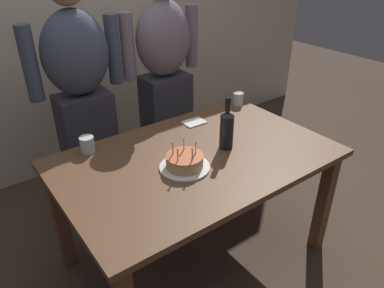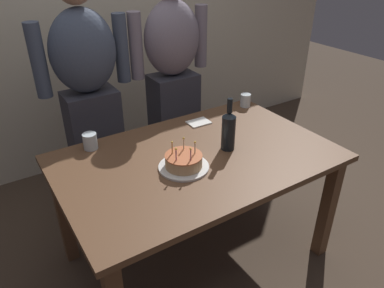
{
  "view_description": "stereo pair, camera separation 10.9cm",
  "coord_description": "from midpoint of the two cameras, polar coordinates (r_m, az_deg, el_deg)",
  "views": [
    {
      "loc": [
        -1.04,
        -1.36,
        1.77
      ],
      "look_at": [
        -0.05,
        -0.03,
        0.84
      ],
      "focal_mm": 34.16,
      "sensor_mm": 36.0,
      "label": 1
    },
    {
      "loc": [
        -0.95,
        -1.42,
        1.77
      ],
      "look_at": [
        -0.05,
        -0.03,
        0.84
      ],
      "focal_mm": 34.16,
      "sensor_mm": 36.0,
      "label": 2
    }
  ],
  "objects": [
    {
      "name": "napkin_stack",
      "position": [
        2.36,
        -0.99,
        3.39
      ],
      "size": [
        0.14,
        0.11,
        0.01
      ],
      "primitive_type": "cube",
      "rotation": [
        0.0,
        0.0,
        -0.02
      ],
      "color": "white",
      "rests_on": "dining_table"
    },
    {
      "name": "person_man_bearded",
      "position": [
        2.46,
        -17.9,
        6.39
      ],
      "size": [
        0.61,
        0.27,
        1.66
      ],
      "rotation": [
        0.0,
        0.0,
        3.14
      ],
      "color": "#33333D",
      "rests_on": "ground_plane"
    },
    {
      "name": "water_glass_near",
      "position": [
        2.62,
        6.04,
        6.99
      ],
      "size": [
        0.07,
        0.07,
        0.09
      ],
      "primitive_type": "cylinder",
      "color": "silver",
      "rests_on": "dining_table"
    },
    {
      "name": "ground_plane",
      "position": [
        2.47,
        -0.7,
        -16.68
      ],
      "size": [
        10.0,
        10.0,
        0.0
      ],
      "primitive_type": "plane",
      "color": "#47382B"
    },
    {
      "name": "back_wall",
      "position": [
        3.14,
        -18.69,
        19.25
      ],
      "size": [
        5.2,
        0.1,
        2.6
      ],
      "primitive_type": "cube",
      "color": "beige",
      "rests_on": "ground_plane"
    },
    {
      "name": "birthday_cake",
      "position": [
        1.87,
        -2.82,
        -2.91
      ],
      "size": [
        0.26,
        0.26,
        0.15
      ],
      "color": "white",
      "rests_on": "dining_table"
    },
    {
      "name": "dining_table",
      "position": [
        2.05,
        -0.81,
        -4.12
      ],
      "size": [
        1.5,
        0.96,
        0.74
      ],
      "color": "brown",
      "rests_on": "ground_plane"
    },
    {
      "name": "person_woman_cardigan",
      "position": [
        2.7,
        -5.39,
        9.72
      ],
      "size": [
        0.61,
        0.27,
        1.66
      ],
      "rotation": [
        0.0,
        0.0,
        3.14
      ],
      "color": "#33333D",
      "rests_on": "ground_plane"
    },
    {
      "name": "wine_bottle",
      "position": [
        2.02,
        3.92,
        2.39
      ],
      "size": [
        0.08,
        0.08,
        0.3
      ],
      "color": "black",
      "rests_on": "dining_table"
    },
    {
      "name": "water_glass_far",
      "position": [
        2.11,
        -17.48,
        -0.1
      ],
      "size": [
        0.08,
        0.08,
        0.09
      ],
      "primitive_type": "cylinder",
      "color": "silver",
      "rests_on": "dining_table"
    }
  ]
}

